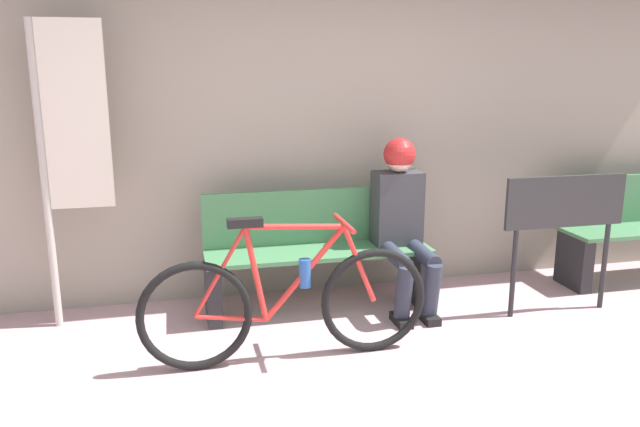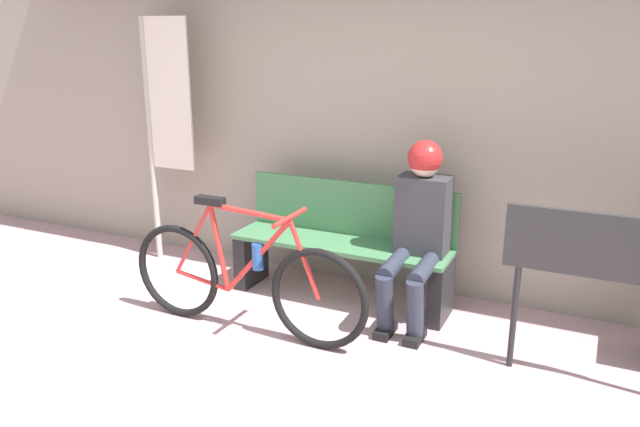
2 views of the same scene
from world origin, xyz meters
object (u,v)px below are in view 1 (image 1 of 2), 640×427
(park_bench_near, at_px, (317,255))
(person_seated, at_px, (402,213))
(signboard, at_px, (565,211))
(banner_pole, at_px, (65,138))
(bicycle, at_px, (287,303))

(park_bench_near, bearing_deg, person_seated, -10.90)
(signboard, bearing_deg, banner_pole, 170.01)
(park_bench_near, relative_size, bicycle, 0.93)
(park_bench_near, relative_size, person_seated, 1.30)
(bicycle, relative_size, person_seated, 1.41)
(park_bench_near, relative_size, signboard, 1.62)
(signboard, bearing_deg, park_bench_near, 163.80)
(banner_pole, height_order, signboard, banner_pole)
(park_bench_near, height_order, banner_pole, banner_pole)
(bicycle, height_order, person_seated, person_seated)
(bicycle, bearing_deg, park_bench_near, 64.78)
(park_bench_near, height_order, bicycle, bicycle)
(park_bench_near, bearing_deg, bicycle, -115.22)
(bicycle, relative_size, banner_pole, 0.86)
(person_seated, height_order, banner_pole, banner_pole)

